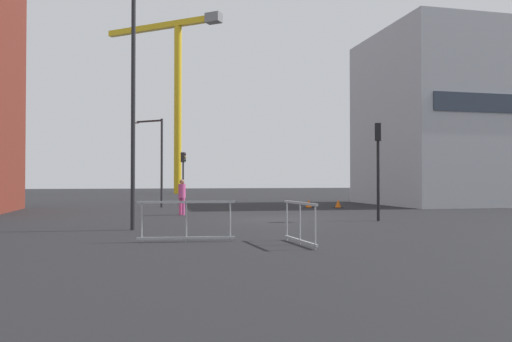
# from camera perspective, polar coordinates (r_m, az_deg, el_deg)

# --- Properties ---
(ground) EXTENTS (160.00, 160.00, 0.00)m
(ground) POSITION_cam_1_polar(r_m,az_deg,el_deg) (20.85, 2.48, -5.53)
(ground) COLOR black
(office_block) EXTENTS (9.17, 9.94, 11.50)m
(office_block) POSITION_cam_1_polar(r_m,az_deg,el_deg) (36.55, 20.38, 5.49)
(office_block) COLOR #A8AAB2
(office_block) RESTS_ON ground
(construction_crane) EXTENTS (13.44, 10.82, 21.16)m
(construction_crane) POSITION_cam_1_polar(r_m,az_deg,el_deg) (62.68, -9.11, 10.43)
(construction_crane) COLOR gold
(construction_crane) RESTS_ON ground
(streetlamp_tall) EXTENTS (0.44, 1.87, 9.47)m
(streetlamp_tall) POSITION_cam_1_polar(r_m,az_deg,el_deg) (17.19, -13.70, 11.81)
(streetlamp_tall) COLOR #232326
(streetlamp_tall) RESTS_ON ground
(streetlamp_short) EXTENTS (1.80, 1.44, 5.32)m
(streetlamp_short) POSITION_cam_1_polar(r_m,az_deg,el_deg) (30.90, -11.18, 2.12)
(streetlamp_short) COLOR #2D2D30
(streetlamp_short) RESTS_ON ground
(traffic_light_far) EXTENTS (0.34, 0.39, 3.91)m
(traffic_light_far) POSITION_cam_1_polar(r_m,az_deg,el_deg) (20.73, 13.67, 1.75)
(traffic_light_far) COLOR black
(traffic_light_far) RESTS_ON ground
(traffic_light_near) EXTENTS (0.39, 0.35, 3.61)m
(traffic_light_near) POSITION_cam_1_polar(r_m,az_deg,el_deg) (36.12, -8.25, 0.26)
(traffic_light_near) COLOR #2D2D30
(traffic_light_near) RESTS_ON ground
(pedestrian_walking) EXTENTS (0.34, 0.34, 1.67)m
(pedestrian_walking) POSITION_cam_1_polar(r_m,az_deg,el_deg) (23.78, -8.39, -2.63)
(pedestrian_walking) COLOR #D14C8C
(pedestrian_walking) RESTS_ON ground
(safety_barrier_left_run) EXTENTS (2.57, 0.38, 1.08)m
(safety_barrier_left_run) POSITION_cam_1_polar(r_m,az_deg,el_deg) (13.51, -7.90, -5.56)
(safety_barrier_left_run) COLOR #9EA0A5
(safety_barrier_left_run) RESTS_ON ground
(safety_barrier_front) EXTENTS (0.20, 2.13, 1.08)m
(safety_barrier_front) POSITION_cam_1_polar(r_m,az_deg,el_deg) (12.82, 5.01, -5.82)
(safety_barrier_front) COLOR #9EA0A5
(safety_barrier_front) RESTS_ON ground
(traffic_cone_on_verge) EXTENTS (0.49, 0.49, 0.49)m
(traffic_cone_on_verge) POSITION_cam_1_polar(r_m,az_deg,el_deg) (30.02, 9.30, -3.71)
(traffic_cone_on_verge) COLOR black
(traffic_cone_on_verge) RESTS_ON ground
(traffic_cone_striped) EXTENTS (0.50, 0.50, 0.51)m
(traffic_cone_striped) POSITION_cam_1_polar(r_m,az_deg,el_deg) (29.88, 6.00, -3.72)
(traffic_cone_striped) COLOR black
(traffic_cone_striped) RESTS_ON ground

